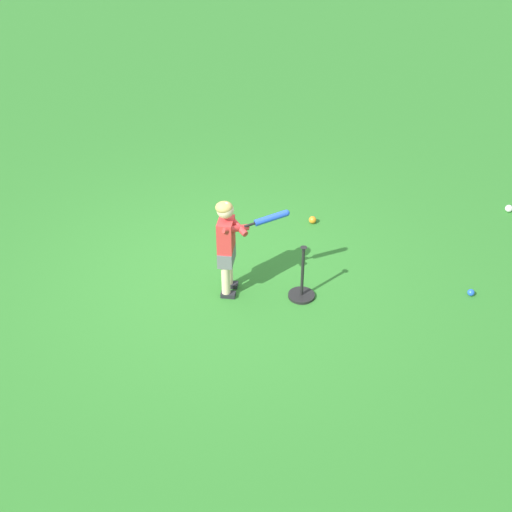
# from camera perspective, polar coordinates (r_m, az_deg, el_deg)

# --- Properties ---
(ground_plane) EXTENTS (40.00, 40.00, 0.00)m
(ground_plane) POSITION_cam_1_polar(r_m,az_deg,el_deg) (7.23, -3.40, -1.64)
(ground_plane) COLOR #2D7528
(child_batter) EXTENTS (0.34, 0.75, 1.08)m
(child_batter) POSITION_cam_1_polar(r_m,az_deg,el_deg) (6.62, -2.34, 1.43)
(child_batter) COLOR #232328
(child_batter) RESTS_ON ground
(play_ball_by_bucket) EXTENTS (0.07, 0.07, 0.07)m
(play_ball_by_bucket) POSITION_cam_1_polar(r_m,az_deg,el_deg) (7.27, 18.07, -3.02)
(play_ball_by_bucket) COLOR blue
(play_ball_by_bucket) RESTS_ON ground
(play_ball_near_batter) EXTENTS (0.09, 0.09, 0.09)m
(play_ball_near_batter) POSITION_cam_1_polar(r_m,az_deg,el_deg) (8.13, 4.91, 3.13)
(play_ball_near_batter) COLOR orange
(play_ball_near_batter) RESTS_ON ground
(play_ball_midfield) EXTENTS (0.09, 0.09, 0.09)m
(play_ball_midfield) POSITION_cam_1_polar(r_m,az_deg,el_deg) (8.92, 20.99, 3.85)
(play_ball_midfield) COLOR white
(play_ball_midfield) RESTS_ON ground
(batting_tee) EXTENTS (0.28, 0.28, 0.62)m
(batting_tee) POSITION_cam_1_polar(r_m,az_deg,el_deg) (6.87, 3.97, -2.83)
(batting_tee) COLOR black
(batting_tee) RESTS_ON ground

